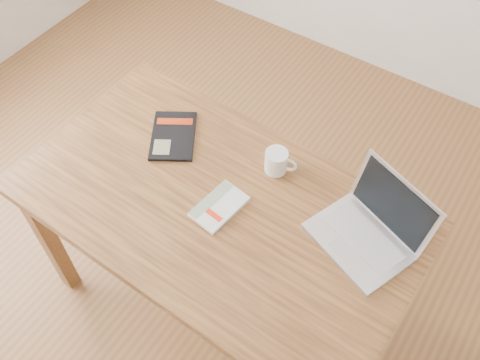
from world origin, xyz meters
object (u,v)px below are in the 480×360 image
Objects in this scene: desk at (218,218)px; black_guidebook at (173,136)px; laptop at (371,228)px; coffee_mug at (277,161)px; white_guidebook at (219,207)px.

black_guidebook reaches higher than desk.
coffee_mug is at bearing -169.52° from laptop.
black_guidebook is 2.45× the size of coffee_mug.
desk is 11.88× the size of coffee_mug.
white_guidebook reaches higher than black_guidebook.
laptop is 0.39m from coffee_mug.
coffee_mug reaches higher than white_guidebook.
laptop is at bearing 28.36° from white_guidebook.
white_guidebook is at bearing -138.36° from laptop.
laptop is (0.78, 0.01, 0.04)m from black_guidebook.
laptop is (0.45, 0.18, 0.04)m from white_guidebook.
white_guidebook is 0.36m from black_guidebook.
white_guidebook is (0.02, -0.01, 0.10)m from desk.
coffee_mug is (0.07, 0.24, 0.04)m from white_guidebook.
coffee_mug reaches higher than black_guidebook.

